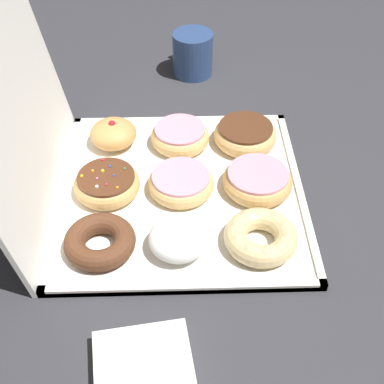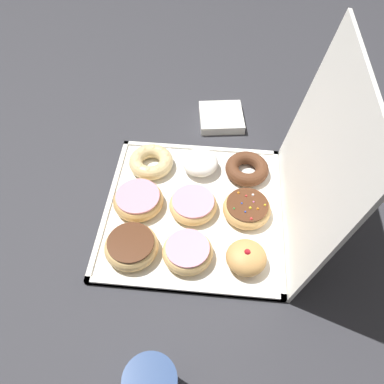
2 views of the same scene
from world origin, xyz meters
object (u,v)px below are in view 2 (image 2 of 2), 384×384
powdered_filled_donut_3 (200,163)px  napkin_stack (221,117)px  jelly_filled_donut_8 (246,257)px  pink_frosted_donut_1 (139,198)px  pink_frosted_donut_4 (192,204)px  cruller_donut_0 (151,162)px  sprinkle_donut_7 (247,208)px  donut_box (193,210)px  pink_frosted_donut_5 (190,252)px  chocolate_cake_ring_donut_6 (247,169)px  chocolate_frosted_donut_2 (131,246)px

powdered_filled_donut_3 → napkin_stack: powdered_filled_donut_3 is taller
powdered_filled_donut_3 → jelly_filled_donut_8: jelly_filled_donut_8 is taller
pink_frosted_donut_1 → pink_frosted_donut_4: 0.13m
powdered_filled_donut_3 → cruller_donut_0: bearing=-88.0°
napkin_stack → sprinkle_donut_7: bearing=12.6°
donut_box → pink_frosted_donut_5: size_ratio=3.80×
donut_box → powdered_filled_donut_3: (-0.13, 0.01, 0.03)m
cruller_donut_0 → powdered_filled_donut_3: powdered_filled_donut_3 is taller
pink_frosted_donut_1 → chocolate_cake_ring_donut_6: pink_frosted_donut_1 is taller
pink_frosted_donut_1 → pink_frosted_donut_5: (0.13, 0.13, -0.00)m
donut_box → cruller_donut_0: size_ratio=3.68×
cruller_donut_0 → pink_frosted_donut_4: 0.17m
chocolate_frosted_donut_2 → sprinkle_donut_7: bearing=117.1°
chocolate_frosted_donut_2 → napkin_stack: (-0.46, 0.17, -0.02)m
cruller_donut_0 → chocolate_frosted_donut_2: 0.25m
pink_frosted_donut_1 → sprinkle_donut_7: sprinkle_donut_7 is taller
sprinkle_donut_7 → chocolate_cake_ring_donut_6: bearing=-179.9°
napkin_stack → chocolate_frosted_donut_2: bearing=-20.6°
cruller_donut_0 → chocolate_cake_ring_donut_6: 0.25m
chocolate_frosted_donut_2 → jelly_filled_donut_8: size_ratio=1.36×
pink_frosted_donut_1 → powdered_filled_donut_3: powdered_filled_donut_3 is taller
pink_frosted_donut_1 → jelly_filled_donut_8: 0.29m
powdered_filled_donut_3 → sprinkle_donut_7: size_ratio=0.81×
donut_box → powdered_filled_donut_3: size_ratio=4.60×
cruller_donut_0 → napkin_stack: size_ratio=0.92×
cruller_donut_0 → napkin_stack: 0.27m
powdered_filled_donut_3 → chocolate_cake_ring_donut_6: bearing=88.2°
powdered_filled_donut_3 → chocolate_cake_ring_donut_6: powdered_filled_donut_3 is taller
pink_frosted_donut_1 → donut_box: bearing=88.0°
pink_frosted_donut_5 → sprinkle_donut_7: bearing=136.5°
chocolate_frosted_donut_2 → chocolate_cake_ring_donut_6: (-0.25, 0.25, -0.00)m
pink_frosted_donut_1 → pink_frosted_donut_4: pink_frosted_donut_1 is taller
pink_frosted_donut_5 → chocolate_cake_ring_donut_6: pink_frosted_donut_5 is taller
pink_frosted_donut_4 → sprinkle_donut_7: size_ratio=1.01×
chocolate_frosted_donut_2 → napkin_stack: size_ratio=0.95×
chocolate_frosted_donut_2 → sprinkle_donut_7: (-0.13, 0.25, -0.00)m
donut_box → chocolate_cake_ring_donut_6: size_ratio=3.80×
pink_frosted_donut_1 → napkin_stack: 0.38m
powdered_filled_donut_3 → sprinkle_donut_7: (0.13, 0.12, -0.00)m
chocolate_frosted_donut_2 → napkin_stack: bearing=159.4°
powdered_filled_donut_3 → donut_box: bearing=-2.6°
chocolate_frosted_donut_2 → chocolate_cake_ring_donut_6: size_ratio=1.07×
pink_frosted_donut_5 → sprinkle_donut_7: 0.18m
sprinkle_donut_7 → cruller_donut_0: bearing=-117.1°
chocolate_frosted_donut_2 → pink_frosted_donut_4: chocolate_frosted_donut_2 is taller
chocolate_frosted_donut_2 → powdered_filled_donut_3: (-0.26, 0.13, 0.00)m
donut_box → chocolate_frosted_donut_2: (0.13, -0.12, 0.03)m
pink_frosted_donut_4 → sprinkle_donut_7: 0.13m
pink_frosted_donut_5 → sprinkle_donut_7: size_ratio=0.98×
chocolate_cake_ring_donut_6 → cruller_donut_0: bearing=-89.8°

